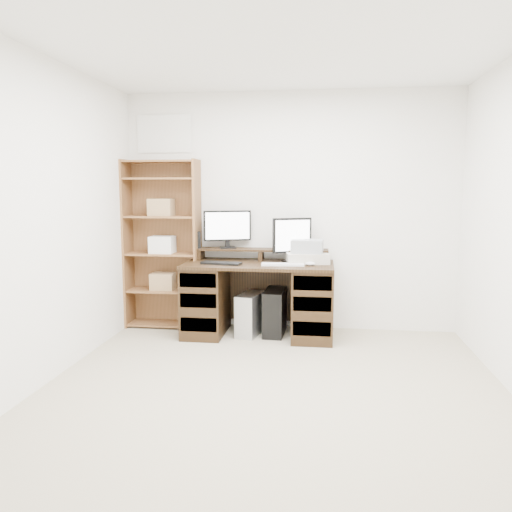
% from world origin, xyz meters
% --- Properties ---
extents(room, '(3.54, 4.04, 2.54)m').
position_xyz_m(room, '(-0.00, 0.00, 1.25)').
color(room, '#B5A88C').
rests_on(room, ground).
extents(desk, '(1.50, 0.70, 0.75)m').
position_xyz_m(desk, '(-0.28, 1.64, 0.39)').
color(desk, black).
rests_on(desk, ground).
extents(riser_shelf, '(1.40, 0.22, 0.12)m').
position_xyz_m(riser_shelf, '(-0.28, 1.85, 0.84)').
color(riser_shelf, black).
rests_on(riser_shelf, desk).
extents(monitor_wide, '(0.48, 0.20, 0.40)m').
position_xyz_m(monitor_wide, '(-0.64, 1.86, 1.09)').
color(monitor_wide, black).
rests_on(monitor_wide, riser_shelf).
extents(monitor_small, '(0.39, 0.23, 0.45)m').
position_xyz_m(monitor_small, '(0.04, 1.77, 1.00)').
color(monitor_small, black).
rests_on(monitor_small, desk).
extents(speaker, '(0.09, 0.09, 0.18)m').
position_xyz_m(speaker, '(-0.96, 1.82, 0.96)').
color(speaker, black).
rests_on(speaker, riser_shelf).
extents(keyboard_black, '(0.42, 0.20, 0.02)m').
position_xyz_m(keyboard_black, '(-0.64, 1.51, 0.76)').
color(keyboard_black, black).
rests_on(keyboard_black, desk).
extents(keyboard_white, '(0.42, 0.15, 0.02)m').
position_xyz_m(keyboard_white, '(-0.03, 1.51, 0.76)').
color(keyboard_white, white).
rests_on(keyboard_white, desk).
extents(mouse, '(0.11, 0.09, 0.04)m').
position_xyz_m(mouse, '(0.24, 1.53, 0.77)').
color(mouse, silver).
rests_on(mouse, desk).
extents(printer, '(0.46, 0.38, 0.10)m').
position_xyz_m(printer, '(0.20, 1.71, 0.80)').
color(printer, beige).
rests_on(printer, desk).
extents(basket, '(0.33, 0.25, 0.13)m').
position_xyz_m(basket, '(0.20, 1.71, 0.92)').
color(basket, '#959A9F').
rests_on(basket, printer).
extents(tower_silver, '(0.28, 0.46, 0.43)m').
position_xyz_m(tower_silver, '(-0.37, 1.65, 0.21)').
color(tower_silver, '#B0B2B7').
rests_on(tower_silver, ground).
extents(tower_black, '(0.22, 0.47, 0.46)m').
position_xyz_m(tower_black, '(-0.12, 1.70, 0.23)').
color(tower_black, black).
rests_on(tower_black, ground).
extents(bookshelf, '(0.80, 0.30, 1.80)m').
position_xyz_m(bookshelf, '(-1.35, 1.86, 0.92)').
color(bookshelf, '#905D32').
rests_on(bookshelf, ground).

